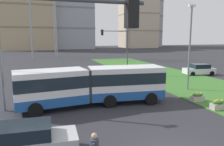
{
  "coord_description": "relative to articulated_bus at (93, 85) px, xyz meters",
  "views": [
    {
      "loc": [
        -5.81,
        -8.1,
        5.42
      ],
      "look_at": [
        0.37,
        10.93,
        2.2
      ],
      "focal_mm": 35.77,
      "sensor_mm": 36.0,
      "label": 1
    }
  ],
  "objects": [
    {
      "name": "traffic_light_far_right",
      "position": [
        6.91,
        13.08,
        2.77
      ],
      "size": [
        4.15,
        0.28,
        6.47
      ],
      "color": "#474C51",
      "rests_on": "ground"
    },
    {
      "name": "streetlight_median",
      "position": [
        10.51,
        2.02,
        3.08
      ],
      "size": [
        0.7,
        0.28,
        8.58
      ],
      "color": "slate",
      "rests_on": "ground"
    },
    {
      "name": "apartment_tower_westcentre",
      "position": [
        -7.91,
        89.12,
        16.5
      ],
      "size": [
        21.8,
        18.79,
        36.27
      ],
      "color": "tan",
      "rests_on": "ground"
    },
    {
      "name": "grass_median",
      "position": [
        13.01,
        1.08,
        -1.61
      ],
      "size": [
        10.0,
        70.0,
        0.08
      ],
      "primitive_type": "cube",
      "color": "#3D752D",
      "rests_on": "ground_plane"
    },
    {
      "name": "apartment_tower_eastcentre",
      "position": [
        46.14,
        92.96,
        19.45
      ],
      "size": [
        16.02,
        17.46,
        42.16
      ],
      "color": "#C6B299",
      "rests_on": "ground"
    },
    {
      "name": "apartment_tower_east",
      "position": [
        55.75,
        105.65,
        19.45
      ],
      "size": [
        14.29,
        19.71,
        42.16
      ],
      "color": "#9EA3AD",
      "rests_on": "ground"
    },
    {
      "name": "traffic_light_near_left",
      "position": [
        -4.27,
        -11.92,
        2.76
      ],
      "size": [
        4.22,
        0.28,
        6.43
      ],
      "color": "#474C51",
      "rests_on": "ground"
    },
    {
      "name": "apartment_tower_centre",
      "position": [
        10.14,
        92.61,
        16.61
      ],
      "size": [
        21.68,
        16.58,
        36.5
      ],
      "color": "#9EA3AD",
      "rests_on": "ground"
    },
    {
      "name": "flower_planter_1",
      "position": [
        8.61,
        -4.19,
        -1.23
      ],
      "size": [
        1.1,
        0.56,
        0.74
      ],
      "color": "#B7AD9E",
      "rests_on": "grass_median"
    },
    {
      "name": "car_silver_hatch",
      "position": [
        -4.64,
        -6.87,
        -0.9
      ],
      "size": [
        4.49,
        2.21,
        1.58
      ],
      "color": "#B7BABF",
      "rests_on": "ground"
    },
    {
      "name": "articulated_bus",
      "position": [
        0.0,
        0.0,
        0.0
      ],
      "size": [
        12.03,
        3.29,
        3.0
      ],
      "color": "white",
      "rests_on": "ground"
    },
    {
      "name": "car_white_van",
      "position": [
        18.05,
        9.52,
        -0.9
      ],
      "size": [
        4.59,
        2.45,
        1.58
      ],
      "color": "silver",
      "rests_on": "ground"
    },
    {
      "name": "flower_planter_2",
      "position": [
        8.61,
        -1.89,
        -1.23
      ],
      "size": [
        1.1,
        0.56,
        0.74
      ],
      "color": "#B7AD9E",
      "rests_on": "grass_median"
    }
  ]
}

